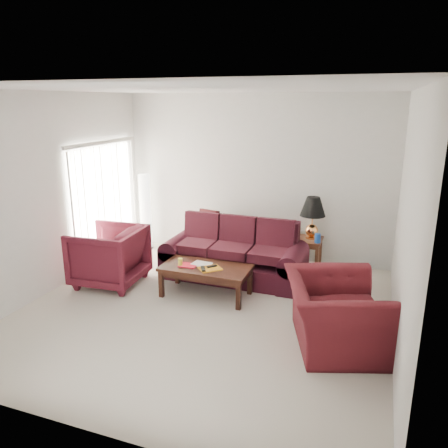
# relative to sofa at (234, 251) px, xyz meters

# --- Properties ---
(floor) EXTENTS (5.00, 5.00, 0.00)m
(floor) POSITION_rel_sofa_xyz_m (-0.01, -1.28, -0.48)
(floor) COLOR #BBB3A0
(floor) RESTS_ON ground
(blinds) EXTENTS (0.10, 2.00, 2.16)m
(blinds) POSITION_rel_sofa_xyz_m (-2.43, 0.02, 0.60)
(blinds) COLOR silver
(blinds) RESTS_ON ground
(sofa) EXTENTS (2.37, 1.10, 0.95)m
(sofa) POSITION_rel_sofa_xyz_m (0.00, 0.00, 0.00)
(sofa) COLOR black
(sofa) RESTS_ON ground
(throw_pillow) EXTENTS (0.42, 0.27, 0.40)m
(throw_pillow) POSITION_rel_sofa_xyz_m (-0.78, 0.82, 0.24)
(throw_pillow) COLOR black
(throw_pillow) RESTS_ON sofa
(end_table) EXTENTS (0.56, 0.56, 0.55)m
(end_table) POSITION_rel_sofa_xyz_m (1.06, 0.83, -0.20)
(end_table) COLOR #462418
(end_table) RESTS_ON ground
(table_lamp) EXTENTS (0.50, 0.50, 0.73)m
(table_lamp) POSITION_rel_sofa_xyz_m (1.12, 0.88, 0.44)
(table_lamp) COLOR #E89048
(table_lamp) RESTS_ON end_table
(clock) EXTENTS (0.14, 0.07, 0.14)m
(clock) POSITION_rel_sofa_xyz_m (0.89, 0.73, 0.15)
(clock) COLOR #B4B3B8
(clock) RESTS_ON end_table
(blue_canister) EXTENTS (0.11, 0.11, 0.16)m
(blue_canister) POSITION_rel_sofa_xyz_m (1.26, 0.67, 0.16)
(blue_canister) COLOR #1948A7
(blue_canister) RESTS_ON end_table
(picture_frame) EXTENTS (0.16, 0.18, 0.05)m
(picture_frame) POSITION_rel_sofa_xyz_m (0.91, 1.02, 0.16)
(picture_frame) COLOR white
(picture_frame) RESTS_ON end_table
(floor_lamp) EXTENTS (0.31, 0.31, 1.52)m
(floor_lamp) POSITION_rel_sofa_xyz_m (-2.13, 0.86, 0.28)
(floor_lamp) COLOR white
(floor_lamp) RESTS_ON ground
(armchair_left) EXTENTS (1.10, 1.07, 0.94)m
(armchair_left) POSITION_rel_sofa_xyz_m (-1.80, -0.89, -0.01)
(armchair_left) COLOR #48101B
(armchair_left) RESTS_ON ground
(armchair_right) EXTENTS (1.46, 1.56, 0.83)m
(armchair_right) POSITION_rel_sofa_xyz_m (1.80, -1.55, -0.06)
(armchair_right) COLOR #440F15
(armchair_right) RESTS_ON ground
(coffee_table) EXTENTS (1.46, 0.99, 0.47)m
(coffee_table) POSITION_rel_sofa_xyz_m (-0.18, -0.79, -0.24)
(coffee_table) COLOR black
(coffee_table) RESTS_ON ground
(magazine_red) EXTENTS (0.27, 0.21, 0.01)m
(magazine_red) POSITION_rel_sofa_xyz_m (-0.44, -0.85, -0.00)
(magazine_red) COLOR red
(magazine_red) RESTS_ON coffee_table
(magazine_white) EXTENTS (0.31, 0.24, 0.02)m
(magazine_white) POSITION_rel_sofa_xyz_m (-0.27, -0.73, -0.00)
(magazine_white) COLOR white
(magazine_white) RESTS_ON coffee_table
(magazine_orange) EXTENTS (0.39, 0.39, 0.02)m
(magazine_orange) POSITION_rel_sofa_xyz_m (-0.08, -0.86, -0.00)
(magazine_orange) COLOR orange
(magazine_orange) RESTS_ON coffee_table
(remote_a) EXTENTS (0.14, 0.19, 0.02)m
(remote_a) POSITION_rel_sofa_xyz_m (-0.15, -0.95, 0.02)
(remote_a) COLOR black
(remote_a) RESTS_ON coffee_table
(remote_b) EXTENTS (0.14, 0.15, 0.02)m
(remote_b) POSITION_rel_sofa_xyz_m (-0.07, -0.81, 0.02)
(remote_b) COLOR black
(remote_b) RESTS_ON coffee_table
(yellow_glass) EXTENTS (0.09, 0.09, 0.12)m
(yellow_glass) POSITION_rel_sofa_xyz_m (-0.54, -0.90, 0.05)
(yellow_glass) COLOR yellow
(yellow_glass) RESTS_ON coffee_table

